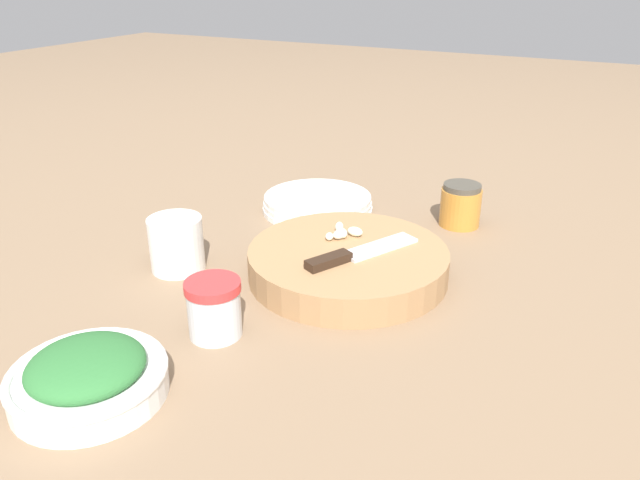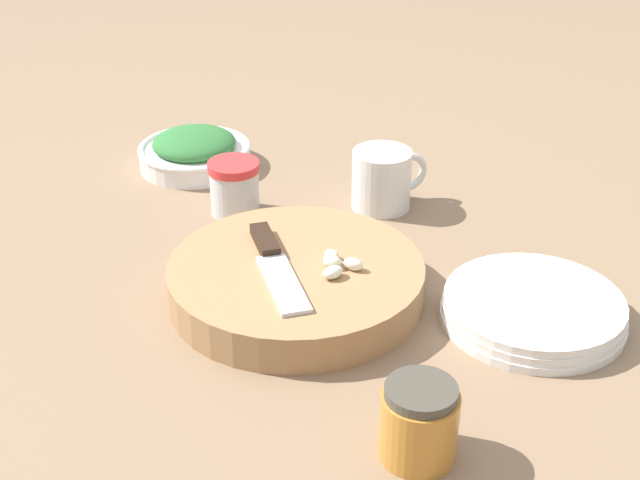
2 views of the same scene
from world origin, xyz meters
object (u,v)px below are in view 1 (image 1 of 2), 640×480
Objects in this scene: chef_knife at (355,254)px; honey_jar at (461,205)px; garlic_cloves at (343,232)px; spice_jar at (214,308)px; coffee_mug at (176,243)px; plate_stack at (318,203)px; herb_bowl at (88,376)px; cutting_board at (348,263)px.

honey_jar reaches higher than chef_knife.
garlic_cloves is 0.27m from spice_jar.
chef_knife is at bearing -140.78° from garlic_cloves.
coffee_mug is at bearing 121.56° from garlic_cloves.
plate_stack is (0.23, 0.18, -0.03)m from chef_knife.
chef_knife and herb_bowl have the same top height.
herb_bowl is at bearing 160.93° from honey_jar.
chef_knife is 1.08× the size of herb_bowl.
coffee_mug reaches higher than plate_stack.
cutting_board is 0.26m from coffee_mug.
herb_bowl is 2.29× the size of spice_jar.
plate_stack is (0.22, 0.16, -0.01)m from cutting_board.
chef_knife is (-0.02, -0.02, 0.03)m from cutting_board.
plate_stack is at bearing 37.11° from cutting_board.
garlic_cloves is at bearing -14.05° from herb_bowl.
honey_jar is (0.06, -0.26, 0.02)m from plate_stack.
garlic_cloves is 0.77× the size of honey_jar.
spice_jar reaches higher than herb_bowl.
herb_bowl is (-0.42, 0.11, -0.03)m from garlic_cloves.
spice_jar is (-0.20, 0.10, -0.01)m from chef_knife.
cutting_board is 2.65× the size of coffee_mug.
cutting_board is at bearing -145.19° from garlic_cloves.
coffee_mug is at bearing 21.39° from herb_bowl.
garlic_cloves is 0.52× the size of coffee_mug.
coffee_mug is at bearing 165.23° from plate_stack.
garlic_cloves is 0.44m from herb_bowl.
chef_knife reaches higher than plate_stack.
plate_stack is at bearing 2.93° from herb_bowl.
plate_stack is 2.70× the size of honey_jar.
cutting_board is 3.88× the size of honey_jar.
spice_jar is 0.67× the size of coffee_mug.
spice_jar is at bearing 160.28° from honey_jar.
coffee_mug is (-0.13, 0.22, -0.01)m from garlic_cloves.
plate_stack is at bearing 102.31° from honey_jar.
cutting_board is 1.44× the size of plate_stack.
cutting_board is 3.96× the size of spice_jar.
coffee_mug reaches higher than chef_knife.
spice_jar is at bearing 159.36° from cutting_board.
chef_knife is at bearing -141.99° from plate_stack.
spice_jar is at bearing -169.53° from plate_stack.
plate_stack is (0.18, 0.14, -0.04)m from garlic_cloves.
chef_knife is at bearing 165.60° from honey_jar.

